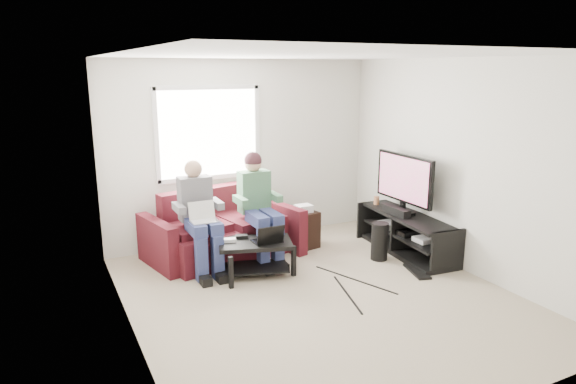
{
  "coord_description": "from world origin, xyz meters",
  "views": [
    {
      "loc": [
        -2.68,
        -4.56,
        2.47
      ],
      "look_at": [
        -0.1,
        0.6,
        1.08
      ],
      "focal_mm": 32.0,
      "sensor_mm": 36.0,
      "label": 1
    }
  ],
  "objects_px": {
    "coffee_table": "(255,250)",
    "tv": "(404,180)",
    "sofa": "(222,233)",
    "end_table": "(304,228)",
    "subwoofer": "(380,241)",
    "tv_stand": "(406,236)"
  },
  "relations": [
    {
      "from": "sofa",
      "to": "tv_stand",
      "type": "xyz_separation_m",
      "value": [
        2.29,
        -1.01,
        -0.09
      ]
    },
    {
      "from": "tv",
      "to": "coffee_table",
      "type": "bearing_deg",
      "value": 177.37
    },
    {
      "from": "tv",
      "to": "subwoofer",
      "type": "xyz_separation_m",
      "value": [
        -0.48,
        -0.15,
        -0.75
      ]
    },
    {
      "from": "subwoofer",
      "to": "end_table",
      "type": "height_order",
      "value": "end_table"
    },
    {
      "from": "end_table",
      "to": "subwoofer",
      "type": "bearing_deg",
      "value": -52.78
    },
    {
      "from": "sofa",
      "to": "subwoofer",
      "type": "relative_size",
      "value": 4.16
    },
    {
      "from": "subwoofer",
      "to": "end_table",
      "type": "distance_m",
      "value": 1.1
    },
    {
      "from": "tv",
      "to": "subwoofer",
      "type": "distance_m",
      "value": 0.9
    },
    {
      "from": "end_table",
      "to": "tv_stand",
      "type": "bearing_deg",
      "value": -35.9
    },
    {
      "from": "sofa",
      "to": "tv",
      "type": "xyz_separation_m",
      "value": [
        2.29,
        -0.91,
        0.67
      ]
    },
    {
      "from": "tv_stand",
      "to": "end_table",
      "type": "height_order",
      "value": "end_table"
    },
    {
      "from": "sofa",
      "to": "subwoofer",
      "type": "distance_m",
      "value": 2.1
    },
    {
      "from": "coffee_table",
      "to": "tv",
      "type": "bearing_deg",
      "value": -2.63
    },
    {
      "from": "sofa",
      "to": "coffee_table",
      "type": "height_order",
      "value": "sofa"
    },
    {
      "from": "subwoofer",
      "to": "tv",
      "type": "bearing_deg",
      "value": 17.32
    },
    {
      "from": "coffee_table",
      "to": "tv",
      "type": "xyz_separation_m",
      "value": [
        2.15,
        -0.1,
        0.68
      ]
    },
    {
      "from": "tv",
      "to": "end_table",
      "type": "distance_m",
      "value": 1.54
    },
    {
      "from": "coffee_table",
      "to": "subwoofer",
      "type": "bearing_deg",
      "value": -8.4
    },
    {
      "from": "tv_stand",
      "to": "coffee_table",
      "type": "bearing_deg",
      "value": 174.73
    },
    {
      "from": "subwoofer",
      "to": "end_table",
      "type": "xyz_separation_m",
      "value": [
        -0.67,
        0.88,
        0.03
      ]
    },
    {
      "from": "tv",
      "to": "end_table",
      "type": "height_order",
      "value": "tv"
    },
    {
      "from": "sofa",
      "to": "coffee_table",
      "type": "relative_size",
      "value": 2.11
    }
  ]
}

